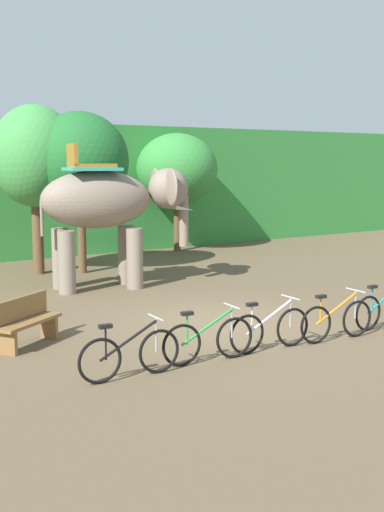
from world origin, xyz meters
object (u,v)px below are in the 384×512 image
object	(u,v)px
bike_black	(130,354)
wooden_bench	(26,320)
tree_center	(80,161)
tree_center_right	(177,169)
bike_white	(270,329)
elephant	(109,205)
bike_green	(208,340)
tree_far_left	(35,157)
bike_orange	(337,320)

from	to	relation	value
bike_black	wooden_bench	world-z (taller)	bike_black
tree_center	tree_center_right	distance (m)	5.62
bike_white	wooden_bench	bearing A→B (deg)	142.80
bike_black	elephant	bearing A→B (deg)	65.89
bike_green	tree_far_left	bearing A→B (deg)	85.69
tree_far_left	bike_orange	xyz separation A→B (m)	(2.02, -10.14, -3.07)
tree_center_right	bike_white	bearing A→B (deg)	-115.08
bike_black	bike_orange	bearing A→B (deg)	-2.88
tree_center	bike_black	size ratio (longest dim) A/B	2.80
elephant	bike_white	distance (m)	7.08
bike_black	bike_green	size ratio (longest dim) A/B	1.00
tree_far_left	elephant	xyz separation A→B (m)	(0.82, -3.12, -1.25)
bike_black	tree_center_right	bearing A→B (deg)	54.90
bike_white	tree_far_left	bearing A→B (deg)	93.21
bike_white	bike_orange	world-z (taller)	same
bike_orange	tree_far_left	bearing A→B (deg)	101.28
tree_center_right	bike_black	xyz separation A→B (m)	(-8.37, -11.90, -2.65)
bike_black	bike_green	distance (m)	1.48
bike_black	wooden_bench	distance (m)	2.73
bike_black	bike_white	bearing A→B (deg)	-0.53
bike_green	bike_orange	size ratio (longest dim) A/B	1.00
wooden_bench	tree_center_right	bearing A→B (deg)	45.58
tree_center_right	bike_white	size ratio (longest dim) A/B	2.55
elephant	bike_white	world-z (taller)	elephant
tree_center_right	bike_orange	xyz separation A→B (m)	(-4.12, -12.12, -2.65)
tree_center	bike_orange	world-z (taller)	tree_center
tree_far_left	bike_white	world-z (taller)	tree_far_left
bike_green	bike_white	bearing A→B (deg)	-1.53
tree_center	bike_white	bearing A→B (deg)	-93.61
elephant	bike_black	distance (m)	7.68
wooden_bench	bike_orange	bearing A→B (deg)	-29.81
tree_far_left	bike_green	size ratio (longest dim) A/B	2.91
tree_center_right	bike_orange	world-z (taller)	tree_center_right
elephant	tree_center	bearing A→B (deg)	82.64
bike_orange	tree_center_right	bearing A→B (deg)	71.23
elephant	wooden_bench	xyz separation A→B (m)	(-3.77, -4.17, -1.72)
tree_center	wooden_bench	distance (m)	8.36
tree_center	wooden_bench	world-z (taller)	tree_center
elephant	bike_white	size ratio (longest dim) A/B	2.48
elephant	bike_green	size ratio (longest dim) A/B	2.49
tree_center	bike_white	distance (m)	9.84
tree_center_right	elephant	bearing A→B (deg)	-136.23
bike_orange	wooden_bench	world-z (taller)	bike_orange
bike_orange	elephant	bearing A→B (deg)	99.71
tree_center	bike_white	size ratio (longest dim) A/B	2.80
tree_center_right	elephant	distance (m)	7.41
tree_center	elephant	world-z (taller)	tree_center
bike_white	wooden_bench	world-z (taller)	bike_white
tree_far_left	bike_white	distance (m)	10.43
tree_far_left	tree_center_right	world-z (taller)	tree_far_left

